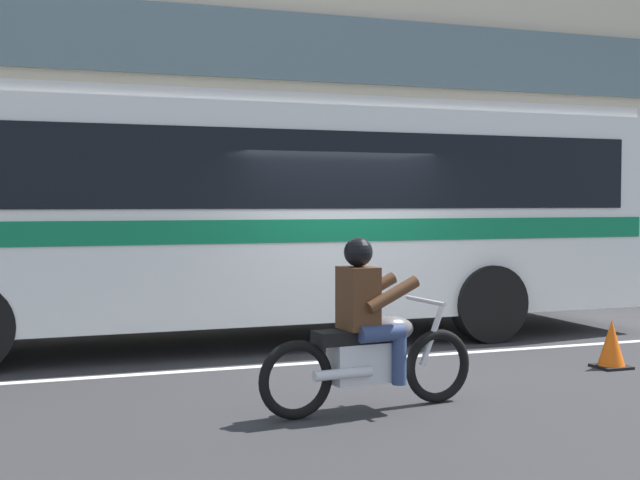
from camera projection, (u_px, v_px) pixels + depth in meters
ground_plane at (341, 352)px, 10.60m from camera, size 60.00×60.00×0.00m
sidewalk_curb at (242, 301)px, 15.41m from camera, size 28.00×3.80×0.15m
lane_center_stripe at (359, 360)px, 10.04m from camera, size 26.60×0.14×0.01m
transit_bus at (246, 202)px, 11.34m from camera, size 11.12×2.72×3.22m
motorcycle_with_rider at (369, 338)px, 7.57m from camera, size 2.14×0.65×1.56m
fire_hydrant at (140, 284)px, 14.01m from camera, size 0.22×0.30×0.75m
traffic_cone at (611, 345)px, 9.55m from camera, size 0.36×0.36×0.55m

